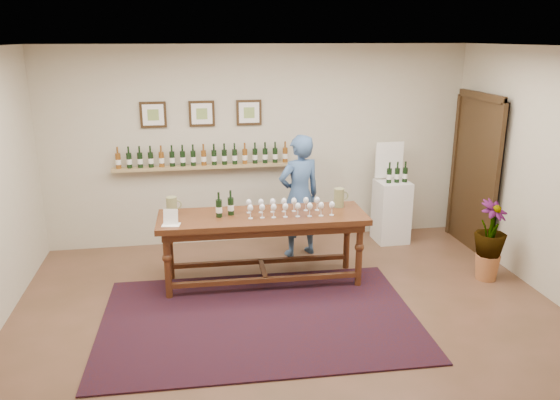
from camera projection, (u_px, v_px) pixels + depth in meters
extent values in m
plane|color=#4F3923|center=(293.00, 320.00, 5.79)|extent=(6.00, 6.00, 0.00)
plane|color=beige|center=(260.00, 146.00, 7.75)|extent=(6.00, 0.00, 6.00)
plane|color=beige|center=(380.00, 317.00, 3.03)|extent=(6.00, 0.00, 6.00)
plane|color=silver|center=(295.00, 47.00, 4.99)|extent=(6.00, 6.00, 0.00)
cube|color=tan|center=(204.00, 167.00, 7.61)|extent=(2.50, 0.16, 0.04)
cube|color=black|center=(477.00, 175.00, 7.57)|extent=(0.10, 1.00, 2.10)
cube|color=#2F1F0F|center=(474.00, 175.00, 7.56)|extent=(0.04, 1.12, 2.22)
cube|color=#2F1F0F|center=(153.00, 115.00, 7.35)|extent=(0.35, 0.03, 0.35)
cube|color=white|center=(153.00, 115.00, 7.34)|extent=(0.28, 0.01, 0.28)
cube|color=#84A251|center=(153.00, 115.00, 7.33)|extent=(0.15, 0.00, 0.15)
cube|color=#2F1F0F|center=(202.00, 114.00, 7.46)|extent=(0.35, 0.03, 0.35)
cube|color=white|center=(202.00, 114.00, 7.44)|extent=(0.28, 0.01, 0.28)
cube|color=#84A251|center=(202.00, 114.00, 7.44)|extent=(0.15, 0.00, 0.15)
cube|color=#2F1F0F|center=(249.00, 113.00, 7.56)|extent=(0.35, 0.03, 0.35)
cube|color=white|center=(249.00, 113.00, 7.55)|extent=(0.28, 0.01, 0.28)
cube|color=#84A251|center=(249.00, 113.00, 7.54)|extent=(0.15, 0.00, 0.15)
cube|color=#43110B|center=(260.00, 318.00, 5.82)|extent=(3.38, 2.31, 0.02)
cube|color=#421E10|center=(263.00, 217.00, 6.46)|extent=(2.48, 0.84, 0.07)
cube|color=#421E10|center=(263.00, 224.00, 6.48)|extent=(2.34, 0.71, 0.11)
cylinder|color=#421E10|center=(168.00, 266.00, 6.16)|extent=(0.08, 0.08, 0.80)
cylinder|color=#421E10|center=(359.00, 255.00, 6.47)|extent=(0.08, 0.08, 0.80)
cylinder|color=#421E10|center=(170.00, 248.00, 6.69)|extent=(0.08, 0.08, 0.80)
cylinder|color=#421E10|center=(347.00, 239.00, 7.00)|extent=(0.08, 0.08, 0.80)
cube|color=#421E10|center=(266.00, 280.00, 6.39)|extent=(2.24, 0.11, 0.06)
cube|color=#421E10|center=(261.00, 261.00, 6.92)|extent=(2.24, 0.11, 0.06)
cube|color=#421E10|center=(263.00, 270.00, 6.66)|extent=(0.07, 0.56, 0.06)
cube|color=white|center=(171.00, 217.00, 6.08)|extent=(0.22, 0.17, 0.18)
cube|color=white|center=(391.00, 211.00, 7.94)|extent=(0.47, 0.47, 0.90)
cube|color=white|center=(389.00, 160.00, 7.85)|extent=(0.42, 0.03, 0.57)
cone|color=#AB6639|center=(487.00, 267.00, 6.75)|extent=(0.30, 0.30, 0.32)
imported|color=#193D19|center=(491.00, 234.00, 6.62)|extent=(0.62, 0.62, 0.55)
imported|color=#3A5A89|center=(299.00, 196.00, 7.32)|extent=(0.70, 0.56, 1.67)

